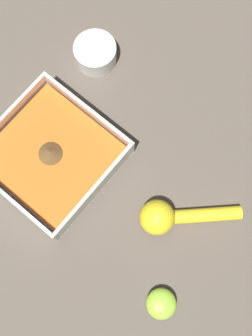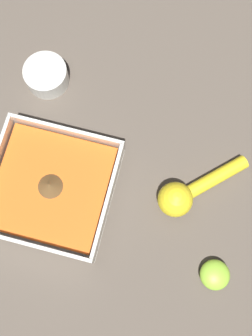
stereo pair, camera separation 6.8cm
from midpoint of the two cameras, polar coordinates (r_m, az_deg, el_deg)
The scene contains 5 objects.
ground_plane at distance 0.72m, azimuth -14.32°, elevation -3.38°, with size 4.00×4.00×0.00m, color brown.
square_dish at distance 0.70m, azimuth -13.36°, elevation -3.52°, with size 0.21×0.21×0.06m.
spice_bowl at distance 0.77m, azimuth -13.94°, elevation 12.35°, with size 0.08×0.08×0.04m.
lemon_squeezer at distance 0.68m, azimuth 5.87°, elevation -4.37°, with size 0.14×0.14×0.06m.
lemon_half at distance 0.69m, azimuth 10.00°, elevation -15.63°, with size 0.05×0.05×0.03m.
Camera 2 is at (-0.17, 0.09, 0.69)m, focal length 42.00 mm.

